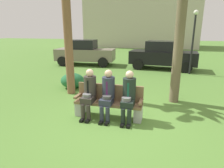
% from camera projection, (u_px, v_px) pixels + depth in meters
% --- Properties ---
extents(ground_plane, '(80.00, 80.00, 0.00)m').
position_uv_depth(ground_plane, '(118.00, 123.00, 5.08)').
color(ground_plane, '#517D32').
extents(park_bench, '(1.86, 0.44, 0.90)m').
position_uv_depth(park_bench, '(109.00, 102.00, 5.37)').
color(park_bench, brown).
rests_on(park_bench, ground).
extents(seated_man_left, '(0.34, 0.72, 1.34)m').
position_uv_depth(seated_man_left, '(89.00, 91.00, 5.30)').
color(seated_man_left, '#38332D').
rests_on(seated_man_left, ground).
extents(seated_man_middle, '(0.34, 0.72, 1.35)m').
position_uv_depth(seated_man_middle, '(108.00, 92.00, 5.16)').
color(seated_man_middle, '#2D3342').
rests_on(seated_man_middle, ground).
extents(seated_man_right, '(0.34, 0.72, 1.35)m').
position_uv_depth(seated_man_right, '(128.00, 94.00, 5.03)').
color(seated_man_right, '#1E2823').
rests_on(seated_man_right, ground).
extents(shrub_near_bench, '(0.98, 0.89, 0.61)m').
position_uv_depth(shrub_near_bench, '(73.00, 81.00, 8.07)').
color(shrub_near_bench, '#226437').
rests_on(shrub_near_bench, ground).
extents(parked_car_near, '(4.03, 2.01, 1.68)m').
position_uv_depth(parked_car_near, '(85.00, 52.00, 13.16)').
color(parked_car_near, slate).
rests_on(parked_car_near, ground).
extents(parked_car_far, '(4.00, 1.94, 1.68)m').
position_uv_depth(parked_car_far, '(162.00, 55.00, 11.78)').
color(parked_car_far, black).
rests_on(parked_car_far, ground).
extents(street_lamp, '(0.24, 0.24, 3.30)m').
position_uv_depth(street_lamp, '(193.00, 36.00, 10.08)').
color(street_lamp, black).
rests_on(street_lamp, ground).
extents(building_backdrop, '(15.35, 7.21, 9.94)m').
position_uv_depth(building_backdrop, '(142.00, 9.00, 26.51)').
color(building_backdrop, '#BAB19E').
rests_on(building_backdrop, ground).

